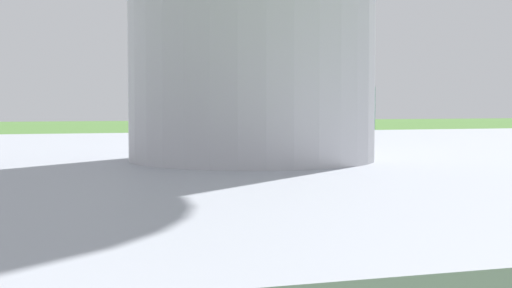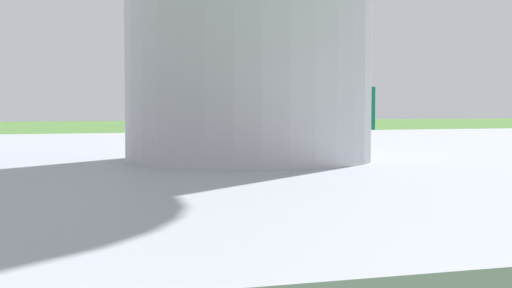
{
  "view_description": "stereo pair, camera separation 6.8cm",
  "coord_description": "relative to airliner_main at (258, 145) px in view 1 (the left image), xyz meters",
  "views": [
    {
      "loc": [
        41.35,
        134.42,
        12.32
      ],
      "look_at": [
        -0.54,
        0.0,
        4.5
      ],
      "focal_mm": 50.46,
      "sensor_mm": 36.0,
      "label": 1
    },
    {
      "loc": [
        41.29,
        134.44,
        12.32
      ],
      "look_at": [
        -0.54,
        0.0,
        4.5
      ],
      "focal_mm": 50.46,
      "sensor_mm": 36.0,
      "label": 2
    }
  ],
  "objects": [
    {
      "name": "airliner_main",
      "position": [
        0.0,
        0.0,
        0.0
      ],
      "size": [
        53.89,
        44.35,
        15.88
      ],
      "color": "white",
      "rests_on": "ground"
    },
    {
      "name": "grass_verge_foreground",
      "position": [
        0.91,
        -41.7,
        -4.33
      ],
      "size": [
        600.0,
        80.0,
        0.04
      ],
      "primitive_type": "cube",
      "color": "#3C782B",
      "rests_on": "ground"
    },
    {
      "name": "no_stopping_sign",
      "position": [
        -3.35,
        -43.51,
        -3.03
      ],
      "size": [
        0.6,
        0.1,
        2.21
      ],
      "color": "slate",
      "rests_on": "ground"
    },
    {
      "name": "service_truck_baggage",
      "position": [
        -33.59,
        25.27,
        -2.95
      ],
      "size": [
        6.2,
        4.53,
        2.65
      ],
      "color": "gold",
      "rests_on": "ground"
    },
    {
      "name": "service_car_ops",
      "position": [
        44.99,
        -4.19,
        -3.51
      ],
      "size": [
        3.0,
        4.55,
        1.62
      ],
      "color": "black",
      "rests_on": "ground"
    },
    {
      "name": "apron_concrete",
      "position": [
        0.91,
        49.77,
        -4.33
      ],
      "size": [
        440.0,
        110.0,
        0.05
      ],
      "primitive_type": "cube",
      "color": "gray",
      "rests_on": "ground"
    },
    {
      "name": "runway_asphalt",
      "position": [
        0.91,
        -0.07,
        -4.32
      ],
      "size": [
        600.0,
        28.14,
        0.06
      ],
      "primitive_type": "cube",
      "color": "#38383D",
      "rests_on": "ground"
    },
    {
      "name": "ground_plane",
      "position": [
        0.91,
        -0.07,
        -4.35
      ],
      "size": [
        800.0,
        800.0,
        0.0
      ],
      "primitive_type": "plane",
      "color": "#477233"
    },
    {
      "name": "traffic_cone_orange",
      "position": [
        2.07,
        -43.74,
        -4.08
      ],
      "size": [
        0.4,
        0.4,
        0.55
      ],
      "primitive_type": "cone",
      "color": "orange",
      "rests_on": "ground"
    }
  ]
}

